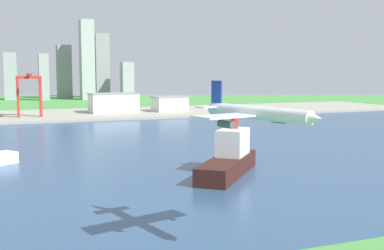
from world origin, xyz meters
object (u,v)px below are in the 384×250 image
(airplane_landing, at_px, (256,113))
(warehouse_main, at_px, (113,103))
(warehouse_annex, at_px, (170,104))
(port_crane_red, at_px, (29,86))
(cargo_ship, at_px, (229,158))

(airplane_landing, xyz_separation_m, warehouse_main, (57.07, 423.20, -23.31))
(warehouse_main, height_order, warehouse_annex, warehouse_main)
(warehouse_annex, bearing_deg, warehouse_main, 172.38)
(airplane_landing, distance_m, port_crane_red, 397.98)
(warehouse_main, relative_size, warehouse_annex, 1.43)
(airplane_landing, height_order, port_crane_red, port_crane_red)
(airplane_landing, bearing_deg, warehouse_annex, 73.89)
(cargo_ship, bearing_deg, airplane_landing, -111.98)
(cargo_ship, relative_size, warehouse_main, 1.02)
(warehouse_annex, bearing_deg, airplane_landing, -106.11)
(airplane_landing, bearing_deg, port_crane_red, 94.69)
(cargo_ship, relative_size, warehouse_annex, 1.46)
(warehouse_annex, bearing_deg, port_crane_red, -173.20)
(airplane_landing, height_order, cargo_ship, airplane_landing)
(port_crane_red, relative_size, warehouse_annex, 1.20)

